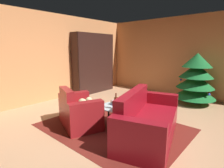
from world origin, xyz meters
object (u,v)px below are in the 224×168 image
bookshelf_unit (96,63)px  couch_red (147,122)px  armchair_red (79,112)px  decorated_tree (196,79)px  coffee_table (117,108)px  book_stack_on_table (117,103)px  bottle_on_table (116,103)px

bookshelf_unit → couch_red: bookshelf_unit is taller
armchair_red → couch_red: 1.40m
bookshelf_unit → armchair_red: bookshelf_unit is taller
decorated_tree → couch_red: bearing=-90.1°
couch_red → decorated_tree: 2.70m
coffee_table → decorated_tree: (0.67, 2.68, 0.34)m
armchair_red → couch_red: couch_red is taller
couch_red → book_stack_on_table: bearing=178.5°
coffee_table → bookshelf_unit: bearing=143.9°
book_stack_on_table → decorated_tree: bearing=74.5°
decorated_tree → book_stack_on_table: bearing=-105.5°
book_stack_on_table → bottle_on_table: size_ratio=0.74×
coffee_table → armchair_red: bearing=-142.9°
decorated_tree → bookshelf_unit: bearing=-165.7°
armchair_red → coffee_table: size_ratio=1.73×
armchair_red → coffee_table: 0.80m
armchair_red → couch_red: size_ratio=0.60×
couch_red → bottle_on_table: bearing=-162.3°
armchair_red → couch_red: bearing=21.2°
book_stack_on_table → decorated_tree: decorated_tree is taller
couch_red → bottle_on_table: (-0.57, -0.18, 0.28)m
coffee_table → bottle_on_table: 0.25m
book_stack_on_table → decorated_tree: size_ratio=0.16×
armchair_red → bottle_on_table: (0.73, 0.32, 0.27)m
couch_red → coffee_table: bearing=-178.1°
bookshelf_unit → coffee_table: size_ratio=3.11×
bookshelf_unit → couch_red: bearing=-29.8°
book_stack_on_table → decorated_tree: 2.75m
bottle_on_table → armchair_red: bearing=-156.3°
couch_red → coffee_table: couch_red is taller
bookshelf_unit → armchair_red: 3.12m
couch_red → coffee_table: (-0.67, -0.02, 0.11)m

